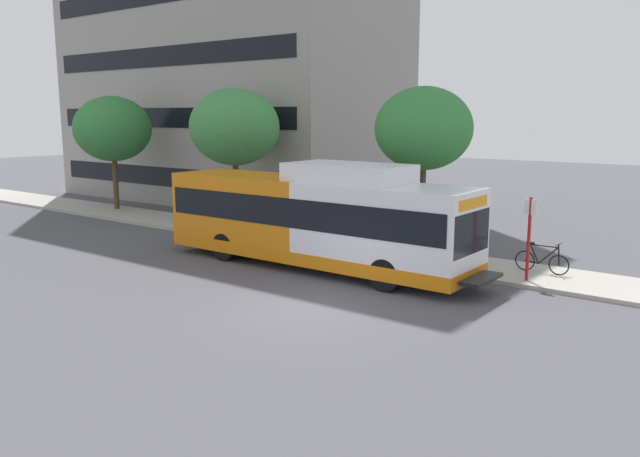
# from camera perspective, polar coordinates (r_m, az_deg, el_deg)

# --- Properties ---
(ground_plane) EXTENTS (120.00, 120.00, 0.00)m
(ground_plane) POSITION_cam_1_polar(r_m,az_deg,el_deg) (23.22, -16.59, -3.30)
(ground_plane) COLOR #4C4C51
(sidewalk_curb) EXTENTS (3.00, 56.00, 0.14)m
(sidewalk_curb) POSITION_cam_1_polar(r_m,az_deg,el_deg) (26.50, -1.68, -1.09)
(sidewalk_curb) COLOR #A8A399
(sidewalk_curb) RESTS_ON ground
(transit_bus) EXTENTS (2.58, 12.25, 3.65)m
(transit_bus) POSITION_cam_1_polar(r_m,az_deg,el_deg) (21.85, -0.43, 0.87)
(transit_bus) COLOR white
(transit_bus) RESTS_ON ground
(bus_stop_sign_pole) EXTENTS (0.10, 0.36, 2.60)m
(bus_stop_sign_pole) POSITION_cam_1_polar(r_m,az_deg,el_deg) (20.63, 18.11, -0.34)
(bus_stop_sign_pole) COLOR red
(bus_stop_sign_pole) RESTS_ON sidewalk_curb
(bicycle_parked) EXTENTS (0.52, 1.76, 1.02)m
(bicycle_parked) POSITION_cam_1_polar(r_m,az_deg,el_deg) (22.00, 19.14, -2.67)
(bicycle_parked) COLOR black
(bicycle_parked) RESTS_ON sidewalk_curb
(street_tree_near_stop) EXTENTS (3.57, 3.57, 6.10)m
(street_tree_near_stop) POSITION_cam_1_polar(r_m,az_deg,el_deg) (23.86, 9.20, 8.74)
(street_tree_near_stop) COLOR #4C3823
(street_tree_near_stop) RESTS_ON sidewalk_curb
(street_tree_mid_block) EXTENTS (4.15, 4.15, 6.28)m
(street_tree_mid_block) POSITION_cam_1_polar(r_m,az_deg,el_deg) (30.10, -7.61, 8.93)
(street_tree_mid_block) COLOR #4C3823
(street_tree_mid_block) RESTS_ON sidewalk_curb
(street_tree_far_block) EXTENTS (4.09, 4.09, 6.06)m
(street_tree_far_block) POSITION_cam_1_polar(r_m,az_deg,el_deg) (36.43, -17.98, 8.43)
(street_tree_far_block) COLOR #4C3823
(street_tree_far_block) RESTS_ON sidewalk_curb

